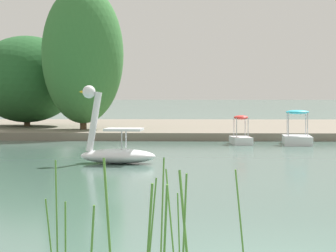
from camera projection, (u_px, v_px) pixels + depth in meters
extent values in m
cube|color=slate|center=(207.00, 128.00, 42.54)|extent=(134.61, 18.98, 0.40)
ellipsoid|color=white|center=(118.00, 156.00, 22.30)|extent=(2.64, 1.31, 0.50)
cylinder|color=white|center=(94.00, 122.00, 22.32)|extent=(0.57, 0.26, 2.05)
sphere|color=white|center=(89.00, 92.00, 22.28)|extent=(0.47, 0.47, 0.44)
cone|color=yellow|center=(84.00, 92.00, 22.30)|extent=(0.36, 0.26, 0.24)
cube|color=white|center=(124.00, 129.00, 22.24)|extent=(1.31, 1.11, 0.08)
cylinder|color=silver|center=(126.00, 138.00, 22.72)|extent=(0.04, 0.04, 0.66)
cylinder|color=silver|center=(122.00, 140.00, 21.79)|extent=(0.04, 0.04, 0.66)
cube|color=white|center=(241.00, 140.00, 31.11)|extent=(1.04, 1.79, 0.35)
ellipsoid|color=red|center=(241.00, 117.00, 31.05)|extent=(0.77, 1.02, 0.20)
cylinder|color=#B7B7BF|center=(234.00, 127.00, 31.44)|extent=(0.04, 0.04, 0.92)
cylinder|color=#B7B7BF|center=(245.00, 127.00, 31.48)|extent=(0.04, 0.04, 0.92)
cylinder|color=#B7B7BF|center=(237.00, 128.00, 30.68)|extent=(0.04, 0.04, 0.92)
cylinder|color=#B7B7BF|center=(248.00, 128.00, 30.71)|extent=(0.04, 0.04, 0.92)
cube|color=white|center=(297.00, 140.00, 30.87)|extent=(1.43, 2.29, 0.41)
ellipsoid|color=#2DB7D1|center=(297.00, 112.00, 30.81)|extent=(1.17, 1.11, 0.20)
cylinder|color=#B7B7BF|center=(287.00, 124.00, 31.29)|extent=(0.04, 0.04, 1.12)
cylinder|color=#B7B7BF|center=(306.00, 124.00, 31.20)|extent=(0.04, 0.04, 1.12)
cylinder|color=#B7B7BF|center=(289.00, 124.00, 30.47)|extent=(0.04, 0.04, 1.12)
cylinder|color=#B7B7BF|center=(308.00, 124.00, 30.38)|extent=(0.04, 0.04, 1.12)
cylinder|color=brown|center=(27.00, 107.00, 40.50)|extent=(0.38, 0.38, 2.36)
ellipsoid|color=#235628|center=(27.00, 79.00, 40.42)|extent=(9.07, 9.33, 5.34)
cylinder|color=#4C3823|center=(83.00, 100.00, 36.71)|extent=(0.37, 0.37, 3.30)
ellipsoid|color=#387538|center=(83.00, 54.00, 36.59)|extent=(5.99, 5.82, 7.75)
cylinder|color=#568E38|center=(184.00, 226.00, 8.29)|extent=(0.08, 0.11, 1.35)
cylinder|color=#568E38|center=(165.00, 227.00, 8.70)|extent=(0.08, 0.19, 1.16)
cylinder|color=#568E38|center=(241.00, 224.00, 8.34)|extent=(0.15, 0.10, 1.38)
cylinder|color=#568E38|center=(150.00, 227.00, 8.64)|extent=(0.11, 0.07, 1.17)
cylinder|color=#568E38|center=(162.00, 220.00, 8.12)|extent=(0.06, 0.24, 1.55)
cylinder|color=#568E38|center=(108.00, 214.00, 8.73)|extent=(0.14, 0.15, 1.49)
cylinder|color=#568E38|center=(179.00, 227.00, 9.16)|extent=(0.05, 0.04, 0.97)
cylinder|color=#568E38|center=(170.00, 214.00, 9.24)|extent=(0.14, 0.14, 1.28)
cylinder|color=#568E38|center=(57.00, 213.00, 8.89)|extent=(0.05, 0.07, 1.45)
cylinder|color=#568E38|center=(152.00, 227.00, 8.41)|extent=(0.13, 0.07, 1.27)
cylinder|color=#568E38|center=(66.00, 233.00, 8.99)|extent=(0.03, 0.04, 0.87)
cylinder|color=#568E38|center=(184.00, 223.00, 8.46)|extent=(0.16, 0.18, 1.36)
cylinder|color=#568E38|center=(50.00, 237.00, 8.40)|extent=(0.10, 0.12, 1.01)
cylinder|color=#568E38|center=(92.00, 234.00, 9.00)|extent=(0.10, 0.15, 0.83)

